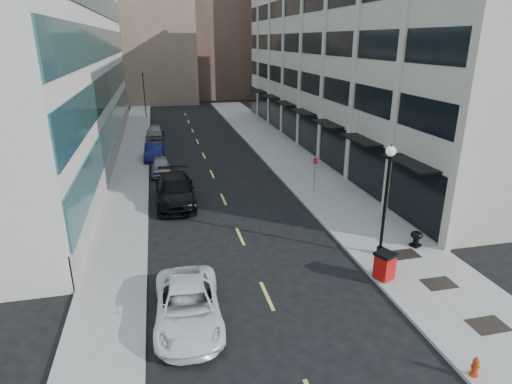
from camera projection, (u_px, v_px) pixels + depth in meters
name	position (u px, v px, depth m)	size (l,w,h in m)	color
ground	(280.00, 325.00, 16.41)	(160.00, 160.00, 0.00)	black
sidewalk_right	(300.00, 167.00, 36.32)	(5.00, 80.00, 0.15)	#9C988D
sidewalk_left	(129.00, 179.00, 33.36)	(3.00, 80.00, 0.15)	#9C988D
building_right	(372.00, 54.00, 41.73)	(15.30, 46.50, 18.25)	beige
building_left	(0.00, 44.00, 34.44)	(16.14, 46.00, 20.00)	beige
skyline_tan_near	(150.00, 17.00, 73.23)	(14.00, 18.00, 28.00)	#887159
skyline_brown	(215.00, 1.00, 78.43)	(12.00, 16.00, 34.00)	brown
skyline_tan_far	(97.00, 36.00, 81.30)	(12.00, 14.00, 22.00)	#887159
skyline_stone	(276.00, 41.00, 77.40)	(10.00, 14.00, 20.00)	beige
grate_near	(488.00, 325.00, 16.13)	(1.40, 1.00, 0.01)	black
grate_mid	(439.00, 283.00, 18.88)	(1.40, 1.00, 0.01)	black
grate_far	(405.00, 254.00, 21.45)	(1.40, 1.00, 0.01)	black
road_centerline	(217.00, 185.00, 32.00)	(0.15, 68.20, 0.01)	#D8CC4C
traffic_signal	(143.00, 76.00, 57.35)	(0.66, 0.66, 6.98)	black
car_white_van	(188.00, 306.00, 16.30)	(2.46, 5.34, 1.48)	white
car_black_pickup	(175.00, 191.00, 28.27)	(2.50, 6.16, 1.79)	black
car_silver_sedan	(161.00, 166.00, 34.59)	(1.63, 4.05, 1.38)	gray
car_blue_sedan	(154.00, 151.00, 38.72)	(1.57, 4.51, 1.49)	#13164A
car_grey_sedan	(155.00, 132.00, 46.91)	(1.81, 4.51, 1.54)	gray
fire_hydrant	(475.00, 367.00, 13.62)	(0.28, 0.28, 0.70)	red
trash_bin	(385.00, 265.00, 19.04)	(1.04, 1.04, 1.29)	red
lamppost	(386.00, 192.00, 20.36)	(0.47, 0.47, 5.68)	black
sign_post	(315.00, 169.00, 29.62)	(0.31, 0.06, 2.66)	slate
urn_planter	(416.00, 237.00, 22.12)	(0.61, 0.61, 0.85)	black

